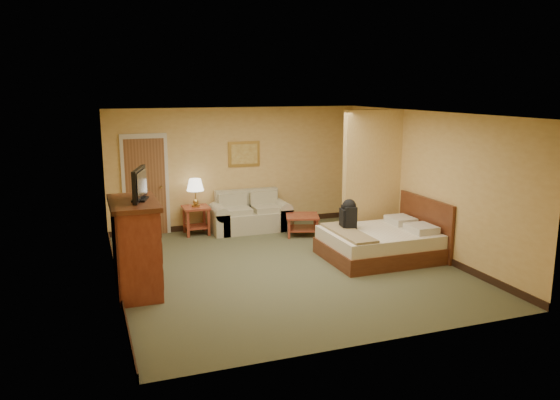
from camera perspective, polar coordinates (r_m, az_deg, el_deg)
name	(u,v)px	position (r m, az deg, el deg)	size (l,w,h in m)	color
floor	(285,267)	(9.38, 0.53, -7.04)	(6.00, 6.00, 0.00)	#4F5134
ceiling	(285,113)	(8.89, 0.57, 9.04)	(6.00, 6.00, 0.00)	white
back_wall	(237,168)	(11.86, -4.54, 3.36)	(5.50, 0.02, 2.60)	tan
left_wall	(113,204)	(8.50, -17.09, -0.45)	(0.02, 6.00, 2.60)	tan
right_wall	(426,183)	(10.32, 15.01, 1.74)	(0.02, 6.00, 2.60)	tan
partition	(372,177)	(10.78, 9.58, 2.39)	(1.20, 0.15, 2.60)	tan
door	(146,186)	(11.52, -13.86, 1.45)	(0.94, 0.16, 2.10)	beige
baseboard	(238,224)	(12.10, -4.43, -2.47)	(5.50, 0.02, 0.12)	black
loveseat	(250,218)	(11.70, -3.13, -1.85)	(1.68, 0.78, 0.85)	tan
side_table	(196,216)	(11.48, -8.75, -1.66)	(0.54, 0.54, 0.59)	maroon
table_lamp	(195,186)	(11.35, -8.85, 1.50)	(0.35, 0.35, 0.58)	#A5813C
coffee_table	(302,221)	(11.30, 2.34, -2.18)	(0.84, 0.84, 0.43)	maroon
wall_picture	(244,154)	(11.84, -3.77, 4.82)	(0.70, 0.04, 0.55)	#B78E3F
dresser	(136,246)	(8.38, -14.85, -4.70)	(0.69, 1.31, 1.40)	maroon
tv	(139,185)	(8.18, -14.49, 1.51)	(0.28, 0.76, 0.47)	black
bed	(382,243)	(9.97, 10.63, -4.39)	(1.94, 1.61, 1.04)	#502312
backpack	(349,213)	(9.86, 7.23, -1.38)	(0.25, 0.34, 0.54)	black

